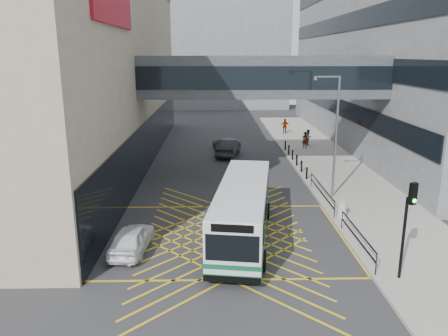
{
  "coord_description": "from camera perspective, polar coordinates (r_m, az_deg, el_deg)",
  "views": [
    {
      "loc": [
        -0.56,
        -20.89,
        9.13
      ],
      "look_at": [
        0.0,
        4.0,
        2.6
      ],
      "focal_mm": 35.0,
      "sensor_mm": 36.0,
      "label": 1
    }
  ],
  "objects": [
    {
      "name": "litter_bin",
      "position": [
        25.73,
        15.14,
        -5.19
      ],
      "size": [
        0.51,
        0.51,
        0.89
      ],
      "primitive_type": "cylinder",
      "color": "#ADA89E",
      "rests_on": "pavement"
    },
    {
      "name": "pedestrian_b",
      "position": [
        44.71,
        10.95,
        3.91
      ],
      "size": [
        0.91,
        0.79,
        1.62
      ],
      "primitive_type": "imported",
      "rotation": [
        0.0,
        0.0,
        0.52
      ],
      "color": "gray",
      "rests_on": "pavement"
    },
    {
      "name": "building_far",
      "position": [
        80.9,
        -2.38,
        14.59
      ],
      "size": [
        28.0,
        16.0,
        18.0
      ],
      "primitive_type": "cube",
      "color": "slate",
      "rests_on": "ground"
    },
    {
      "name": "ground",
      "position": [
        22.8,
        0.23,
        -8.9
      ],
      "size": [
        120.0,
        120.0,
        0.0
      ],
      "primitive_type": "plane",
      "color": "#333335"
    },
    {
      "name": "bollards",
      "position": [
        37.51,
        9.21,
        1.37
      ],
      "size": [
        0.14,
        10.14,
        0.9
      ],
      "color": "black",
      "rests_on": "pavement"
    },
    {
      "name": "car_white",
      "position": [
        21.39,
        -11.95,
        -8.98
      ],
      "size": [
        2.08,
        4.27,
        1.31
      ],
      "primitive_type": "imported",
      "rotation": [
        0.0,
        0.0,
        3.04
      ],
      "color": "white",
      "rests_on": "ground"
    },
    {
      "name": "traffic_light",
      "position": [
        18.85,
        22.9,
        -5.94
      ],
      "size": [
        0.34,
        0.49,
        4.15
      ],
      "rotation": [
        0.0,
        0.0,
        0.4
      ],
      "color": "black",
      "rests_on": "pavement"
    },
    {
      "name": "street_lamp",
      "position": [
        28.16,
        14.14,
        4.86
      ],
      "size": [
        1.75,
        0.38,
        7.68
      ],
      "rotation": [
        0.0,
        0.0,
        0.1
      ],
      "color": "slate",
      "rests_on": "pavement"
    },
    {
      "name": "bus",
      "position": [
        22.12,
        2.5,
        -5.39
      ],
      "size": [
        3.83,
        10.47,
        2.87
      ],
      "rotation": [
        0.0,
        0.0,
        -0.15
      ],
      "color": "silver",
      "rests_on": "ground"
    },
    {
      "name": "pavement",
      "position": [
        38.23,
        13.24,
        0.6
      ],
      "size": [
        6.0,
        54.0,
        0.16
      ],
      "primitive_type": "cube",
      "color": "#A19C93",
      "rests_on": "ground"
    },
    {
      "name": "building_whsmith",
      "position": [
        40.81,
        -27.15,
        11.53
      ],
      "size": [
        24.17,
        42.0,
        16.0
      ],
      "color": "tan",
      "rests_on": "ground"
    },
    {
      "name": "pedestrian_c",
      "position": [
        51.26,
        7.97,
        5.44
      ],
      "size": [
        1.09,
        0.72,
        1.7
      ],
      "primitive_type": "imported",
      "rotation": [
        0.0,
        0.0,
        2.89
      ],
      "color": "gray",
      "rests_on": "pavement"
    },
    {
      "name": "car_dark",
      "position": [
        40.25,
        0.58,
        2.72
      ],
      "size": [
        2.9,
        5.27,
        1.56
      ],
      "primitive_type": "imported",
      "rotation": [
        0.0,
        0.0,
        2.94
      ],
      "color": "#222328",
      "rests_on": "ground"
    },
    {
      "name": "kerb_railings",
      "position": [
        25.04,
        14.39,
        -5.02
      ],
      "size": [
        0.05,
        12.54,
        1.0
      ],
      "color": "black",
      "rests_on": "pavement"
    },
    {
      "name": "pedestrian_a",
      "position": [
        43.46,
        10.49,
        3.62
      ],
      "size": [
        0.76,
        0.66,
        1.61
      ],
      "primitive_type": "imported",
      "rotation": [
        0.0,
        0.0,
        3.51
      ],
      "color": "gray",
      "rests_on": "pavement"
    },
    {
      "name": "car_silver",
      "position": [
        42.36,
        0.25,
        3.2
      ],
      "size": [
        2.84,
        4.72,
        1.37
      ],
      "primitive_type": "imported",
      "rotation": [
        0.0,
        0.0,
        3.38
      ],
      "color": "gray",
      "rests_on": "ground"
    },
    {
      "name": "box_junction",
      "position": [
        22.8,
        0.23,
        -8.89
      ],
      "size": [
        12.0,
        9.0,
        0.01
      ],
      "color": "gold",
      "rests_on": "ground"
    },
    {
      "name": "skybridge",
      "position": [
        33.12,
        4.99,
        11.82
      ],
      "size": [
        20.0,
        4.1,
        3.0
      ],
      "color": "#3C4146",
      "rests_on": "ground"
    }
  ]
}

